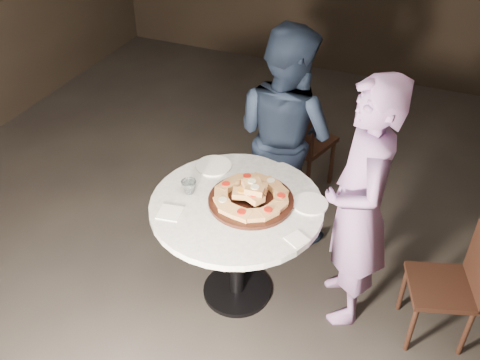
% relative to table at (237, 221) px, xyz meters
% --- Properties ---
extents(floor, '(7.00, 7.00, 0.00)m').
position_rel_table_xyz_m(floor, '(0.03, 0.05, -0.62)').
color(floor, black).
rests_on(floor, ground).
extents(table, '(1.12, 1.12, 0.76)m').
position_rel_table_xyz_m(table, '(0.00, 0.00, 0.00)').
color(table, black).
rests_on(table, ground).
extents(serving_board, '(0.66, 0.66, 0.02)m').
position_rel_table_xyz_m(serving_board, '(0.07, 0.04, 0.15)').
color(serving_board, black).
rests_on(serving_board, table).
extents(focaccia_pile, '(0.45, 0.44, 0.12)m').
position_rel_table_xyz_m(focaccia_pile, '(0.07, 0.04, 0.20)').
color(focaccia_pile, '#BD8349').
rests_on(focaccia_pile, serving_board).
extents(plate_left, '(0.29, 0.29, 0.01)m').
position_rel_table_xyz_m(plate_left, '(-0.28, 0.27, 0.15)').
color(plate_left, white).
rests_on(plate_left, table).
extents(plate_right, '(0.22, 0.22, 0.01)m').
position_rel_table_xyz_m(plate_right, '(0.40, 0.15, 0.15)').
color(plate_right, white).
rests_on(plate_right, table).
extents(water_glass, '(0.12, 0.12, 0.08)m').
position_rel_table_xyz_m(water_glass, '(-0.30, -0.02, 0.18)').
color(water_glass, silver).
rests_on(water_glass, table).
extents(napkin_near, '(0.15, 0.15, 0.01)m').
position_rel_table_xyz_m(napkin_near, '(-0.31, -0.23, 0.14)').
color(napkin_near, white).
rests_on(napkin_near, table).
extents(napkin_far, '(0.14, 0.14, 0.01)m').
position_rel_table_xyz_m(napkin_far, '(0.42, -0.16, 0.14)').
color(napkin_far, white).
rests_on(napkin_far, table).
extents(chair_far, '(0.51, 0.52, 0.86)m').
position_rel_table_xyz_m(chair_far, '(-0.00, 1.21, -0.12)').
color(chair_far, black).
rests_on(chair_far, ground).
extents(chair_right, '(0.47, 0.46, 0.77)m').
position_rel_table_xyz_m(chair_right, '(1.28, 0.20, -0.18)').
color(chair_right, black).
rests_on(chair_right, ground).
extents(diner_navy, '(0.94, 0.85, 1.57)m').
position_rel_table_xyz_m(diner_navy, '(0.03, 0.77, 0.17)').
color(diner_navy, black).
rests_on(diner_navy, ground).
extents(diner_teal, '(0.58, 0.69, 1.61)m').
position_rel_table_xyz_m(diner_teal, '(0.67, 0.18, 0.19)').
color(diner_teal, slate).
rests_on(diner_teal, ground).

